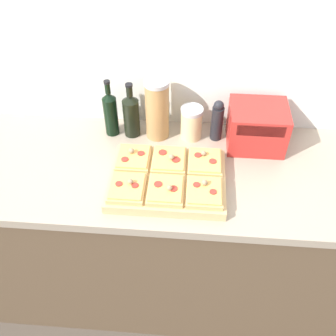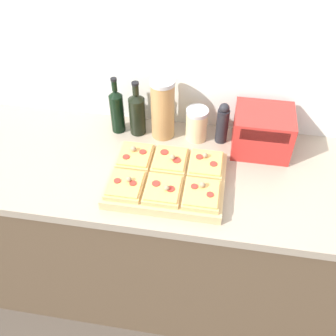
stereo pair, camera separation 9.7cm
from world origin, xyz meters
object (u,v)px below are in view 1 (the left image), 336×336
cutting_board (167,180)px  olive_oil_bottle (111,113)px  grain_jar_tall (157,109)px  grain_jar_short (191,123)px  pepper_mill (217,120)px  wine_bottle (131,114)px  toaster_oven (257,126)px

cutting_board → olive_oil_bottle: olive_oil_bottle is taller
grain_jar_tall → grain_jar_short: (0.15, 0.00, -0.07)m
olive_oil_bottle → pepper_mill: olive_oil_bottle is taller
wine_bottle → grain_jar_short: (0.27, 0.00, -0.03)m
grain_jar_tall → grain_jar_short: 0.17m
wine_bottle → grain_jar_tall: 0.12m
cutting_board → wine_bottle: size_ratio=1.75×
cutting_board → pepper_mill: 0.38m
olive_oil_bottle → toaster_oven: (0.65, -0.03, -0.02)m
toaster_oven → pepper_mill: bearing=171.6°
wine_bottle → pepper_mill: size_ratio=1.32×
olive_oil_bottle → cutting_board: bearing=-47.9°
grain_jar_tall → cutting_board: bearing=-77.3°
pepper_mill → wine_bottle: bearing=-180.0°
pepper_mill → toaster_oven: size_ratio=0.74×
cutting_board → grain_jar_tall: bearing=102.7°
pepper_mill → toaster_oven: pepper_mill is taller
grain_jar_short → pepper_mill: bearing=0.0°
cutting_board → wine_bottle: (-0.19, 0.31, 0.09)m
grain_jar_short → grain_jar_tall: bearing=180.0°
cutting_board → toaster_oven: toaster_oven is taller
wine_bottle → toaster_oven: size_ratio=0.98×
grain_jar_short → pepper_mill: 0.12m
pepper_mill → olive_oil_bottle: bearing=180.0°
olive_oil_bottle → pepper_mill: bearing=0.0°
toaster_oven → wine_bottle: bearing=177.4°
cutting_board → grain_jar_tall: size_ratio=1.61×
cutting_board → toaster_oven: bearing=37.6°
wine_bottle → grain_jar_short: bearing=0.0°
olive_oil_bottle → toaster_oven: bearing=-2.2°
cutting_board → grain_jar_short: 0.33m
wine_bottle → grain_jar_tall: bearing=0.0°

